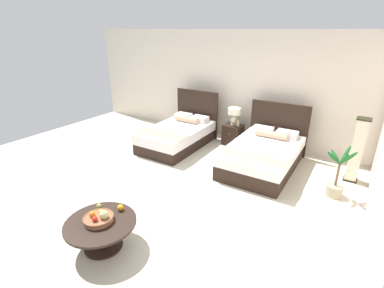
% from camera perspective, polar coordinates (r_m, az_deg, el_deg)
% --- Properties ---
extents(ground_plane, '(10.02, 9.62, 0.02)m').
position_cam_1_polar(ground_plane, '(5.60, -2.97, -8.15)').
color(ground_plane, beige).
extents(wall_back, '(10.02, 0.12, 2.81)m').
position_cam_1_polar(wall_back, '(7.60, 10.45, 11.17)').
color(wall_back, beige).
rests_on(wall_back, ground).
extents(bed_near_window, '(1.28, 2.07, 1.28)m').
position_cam_1_polar(bed_near_window, '(7.27, -2.74, 1.96)').
color(bed_near_window, black).
rests_on(bed_near_window, ground).
extents(bed_near_corner, '(1.40, 2.17, 1.23)m').
position_cam_1_polar(bed_near_corner, '(6.31, 14.22, -1.98)').
color(bed_near_corner, black).
rests_on(bed_near_corner, ground).
extents(nightstand, '(0.46, 0.43, 0.53)m').
position_cam_1_polar(nightstand, '(7.43, 8.22, 1.91)').
color(nightstand, black).
rests_on(nightstand, ground).
extents(table_lamp, '(0.32, 0.32, 0.44)m').
position_cam_1_polar(table_lamp, '(7.28, 8.52, 5.99)').
color(table_lamp, beige).
rests_on(table_lamp, nightstand).
extents(vase, '(0.09, 0.09, 0.17)m').
position_cam_1_polar(vase, '(7.23, 9.21, 4.21)').
color(vase, '#977C62').
rests_on(vase, nightstand).
extents(coffee_table, '(0.96, 0.96, 0.41)m').
position_cam_1_polar(coffee_table, '(4.18, -17.85, -15.84)').
color(coffee_table, black).
rests_on(coffee_table, ground).
extents(fruit_bowl, '(0.40, 0.40, 0.18)m').
position_cam_1_polar(fruit_bowl, '(4.11, -18.27, -13.97)').
color(fruit_bowl, brown).
rests_on(fruit_bowl, coffee_table).
extents(loose_apple, '(0.07, 0.07, 0.07)m').
position_cam_1_polar(loose_apple, '(4.38, -18.24, -11.79)').
color(loose_apple, '#8FA846').
rests_on(loose_apple, coffee_table).
extents(loose_orange, '(0.09, 0.09, 0.09)m').
position_cam_1_polar(loose_orange, '(4.25, -14.24, -12.32)').
color(loose_orange, orange).
rests_on(loose_orange, coffee_table).
extents(floor_lamp_corner, '(0.25, 0.25, 1.29)m').
position_cam_1_polar(floor_lamp_corner, '(6.31, 30.30, -1.12)').
color(floor_lamp_corner, black).
rests_on(floor_lamp_corner, ground).
extents(potted_palm, '(0.49, 0.49, 0.95)m').
position_cam_1_polar(potted_palm, '(5.70, 27.05, -6.78)').
color(potted_palm, tan).
rests_on(potted_palm, ground).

